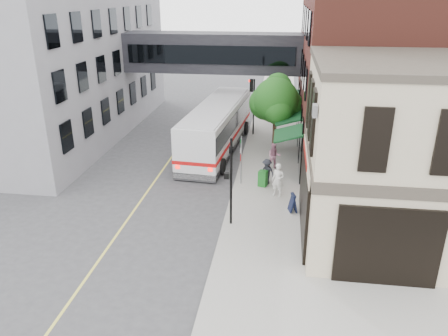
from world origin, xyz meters
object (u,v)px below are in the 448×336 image
(pedestrian_b, at_px, (274,156))
(newspaper_box, at_px, (263,178))
(pedestrian_c, at_px, (267,172))
(pedestrian_a, at_px, (278,180))
(bus, at_px, (217,125))
(sandwich_board, at_px, (293,203))

(pedestrian_b, height_order, newspaper_box, pedestrian_b)
(pedestrian_b, distance_m, pedestrian_c, 2.55)
(pedestrian_a, bearing_deg, newspaper_box, 145.64)
(bus, distance_m, newspaper_box, 7.56)
(pedestrian_b, xyz_separation_m, newspaper_box, (-0.56, -2.86, -0.40))
(pedestrian_a, distance_m, pedestrian_b, 4.09)
(bus, bearing_deg, newspaper_box, -60.01)
(pedestrian_c, height_order, newspaper_box, pedestrian_c)
(bus, relative_size, pedestrian_b, 7.26)
(pedestrian_c, xyz_separation_m, newspaper_box, (-0.22, -0.34, -0.32))
(newspaper_box, height_order, sandwich_board, sandwich_board)
(bus, height_order, newspaper_box, bus)
(pedestrian_b, relative_size, sandwich_board, 1.76)
(bus, relative_size, sandwich_board, 12.77)
(bus, xyz_separation_m, sandwich_board, (5.48, -9.50, -1.25))
(bus, height_order, sandwich_board, bus)
(sandwich_board, bearing_deg, pedestrian_a, 99.53)
(pedestrian_a, distance_m, sandwich_board, 2.07)
(bus, xyz_separation_m, pedestrian_a, (4.63, -7.67, -0.78))
(pedestrian_a, height_order, pedestrian_b, pedestrian_a)
(bus, height_order, pedestrian_c, bus)
(pedestrian_b, height_order, pedestrian_c, pedestrian_b)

